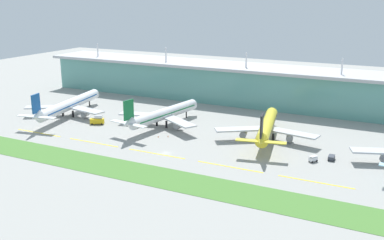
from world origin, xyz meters
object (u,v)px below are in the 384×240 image
(airliner_far_middle, at_px, (267,127))
(baggage_cart, at_px, (313,159))
(airliner_nearest, at_px, (69,105))
(airliner_near_middle, at_px, (163,114))
(pushback_tug, at_px, (331,157))
(fuel_truck, at_px, (97,120))
(safety_cone_nose_front, at_px, (168,136))
(safety_cone_left_wingtip, at_px, (158,137))

(airliner_far_middle, bearing_deg, baggage_cart, -36.76)
(airliner_nearest, relative_size, airliner_near_middle, 1.13)
(airliner_far_middle, relative_size, pushback_tug, 13.36)
(airliner_far_middle, relative_size, baggage_cart, 14.94)
(airliner_nearest, relative_size, fuel_truck, 9.07)
(pushback_tug, distance_m, safety_cone_nose_front, 76.34)
(airliner_near_middle, bearing_deg, safety_cone_left_wingtip, -67.22)
(fuel_truck, bearing_deg, pushback_tug, 0.33)
(safety_cone_nose_front, bearing_deg, pushback_tug, 2.44)
(baggage_cart, distance_m, safety_cone_nose_front, 69.98)
(safety_cone_nose_front, bearing_deg, airliner_nearest, 172.65)
(baggage_cart, distance_m, pushback_tug, 8.50)
(airliner_nearest, distance_m, airliner_far_middle, 113.20)
(airliner_near_middle, xyz_separation_m, safety_cone_nose_front, (11.35, -15.08, -6.10))
(airliner_near_middle, relative_size, safety_cone_nose_front, 87.00)
(baggage_cart, bearing_deg, fuel_truck, 177.51)
(baggage_cart, relative_size, fuel_truck, 0.53)
(airliner_nearest, height_order, pushback_tug, airliner_nearest)
(safety_cone_left_wingtip, bearing_deg, safety_cone_nose_front, 31.26)
(fuel_truck, xyz_separation_m, safety_cone_nose_front, (44.30, -2.56, -1.91))
(baggage_cart, xyz_separation_m, safety_cone_left_wingtip, (-73.94, -0.02, -0.91))
(airliner_nearest, distance_m, safety_cone_left_wingtip, 66.36)
(pushback_tug, height_order, safety_cone_nose_front, pushback_tug)
(airliner_far_middle, bearing_deg, airliner_near_middle, -177.89)
(airliner_nearest, bearing_deg, airliner_near_middle, 6.10)
(airliner_nearest, bearing_deg, fuel_truck, -14.36)
(airliner_far_middle, distance_m, safety_cone_left_wingtip, 52.00)
(safety_cone_left_wingtip, bearing_deg, baggage_cart, 0.01)
(airliner_nearest, distance_m, safety_cone_nose_front, 69.94)
(baggage_cart, bearing_deg, safety_cone_nose_front, 178.02)
(baggage_cart, bearing_deg, airliner_nearest, 175.34)
(airliner_nearest, relative_size, safety_cone_left_wingtip, 98.31)
(fuel_truck, xyz_separation_m, pushback_tug, (120.57, 0.69, -1.16))
(pushback_tug, bearing_deg, airliner_far_middle, 156.89)
(airliner_nearest, bearing_deg, safety_cone_left_wingtip, -9.88)
(pushback_tug, height_order, safety_cone_left_wingtip, pushback_tug)
(airliner_near_middle, relative_size, fuel_truck, 8.03)
(pushback_tug, bearing_deg, fuel_truck, -179.67)
(pushback_tug, bearing_deg, airliner_nearest, 177.77)
(baggage_cart, bearing_deg, airliner_far_middle, 143.24)
(airliner_near_middle, height_order, safety_cone_left_wingtip, airliner_near_middle)
(airliner_nearest, relative_size, baggage_cart, 17.13)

